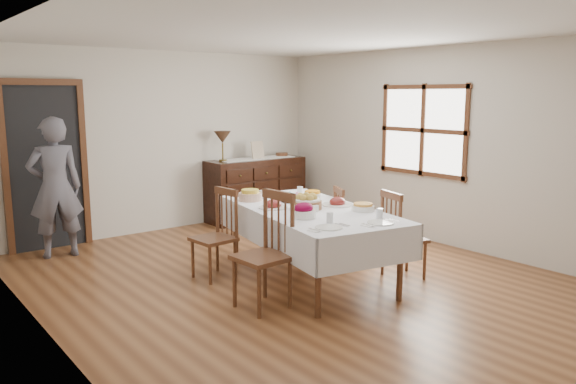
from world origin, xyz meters
TOP-DOWN VIEW (x-y plane):
  - ground at (0.00, 0.00)m, footprint 6.00×6.00m
  - room_shell at (-0.15, 0.42)m, footprint 5.02×6.02m
  - dining_table at (0.14, -0.09)m, footprint 1.56×2.46m
  - chair_left_near at (-0.69, -0.45)m, footprint 0.48×0.48m
  - chair_left_far at (-0.60, 0.59)m, footprint 0.44×0.44m
  - chair_right_near at (0.95, -0.67)m, footprint 0.49×0.49m
  - chair_right_far at (0.96, 0.15)m, footprint 0.50×0.50m
  - sideboard at (1.40, 2.72)m, footprint 1.62×0.58m
  - person at (-1.73, 2.48)m, footprint 0.62×0.44m
  - bread_basket at (0.10, -0.09)m, footprint 0.33×0.33m
  - egg_basket at (0.24, 0.33)m, footprint 0.27×0.27m
  - ham_platter_a at (-0.16, 0.15)m, footprint 0.31×0.31m
  - ham_platter_b at (0.49, -0.15)m, footprint 0.34×0.34m
  - beet_bowl at (-0.20, -0.41)m, footprint 0.24×0.24m
  - carrot_bowl at (0.53, 0.31)m, footprint 0.20×0.20m
  - pineapple_bowl at (-0.10, 0.67)m, footprint 0.27×0.27m
  - casserole_dish at (0.50, -0.53)m, footprint 0.24×0.24m
  - butter_dish at (0.03, -0.24)m, footprint 0.15×0.11m
  - setting_left at (-0.25, -0.83)m, footprint 0.44×0.31m
  - setting_right at (0.26, -0.99)m, footprint 0.44×0.31m
  - glass_far_a at (0.06, 0.67)m, footprint 0.06×0.06m
  - glass_far_b at (0.61, 0.63)m, footprint 0.07×0.07m
  - runner at (1.42, 2.73)m, footprint 1.30×0.35m
  - table_lamp at (0.82, 2.75)m, footprint 0.26×0.26m
  - picture_frame at (1.42, 2.68)m, footprint 0.22×0.08m
  - deco_bowl at (1.96, 2.76)m, footprint 0.20×0.20m

SIDE VIEW (x-z plane):
  - ground at x=0.00m, z-range 0.00..0.00m
  - chair_right_far at x=0.96m, z-range 0.01..0.90m
  - chair_right_near at x=0.95m, z-range 0.01..0.97m
  - sideboard at x=1.40m, z-range 0.00..0.97m
  - chair_left_far at x=-0.60m, z-range 0.01..0.98m
  - chair_left_near at x=-0.69m, z-range 0.01..1.10m
  - dining_table at x=0.14m, z-range 0.30..1.08m
  - setting_left at x=-0.25m, z-range 0.75..0.85m
  - setting_right at x=0.26m, z-range 0.75..0.85m
  - ham_platter_b at x=0.49m, z-range 0.75..0.87m
  - ham_platter_a at x=-0.16m, z-range 0.76..0.87m
  - egg_basket at x=0.24m, z-range 0.76..0.87m
  - butter_dish at x=0.03m, z-range 0.78..0.85m
  - casserole_dish at x=0.50m, z-range 0.78..0.86m
  - carrot_bowl at x=0.53m, z-range 0.78..0.88m
  - glass_far_b at x=0.61m, z-range 0.78..0.88m
  - glass_far_a at x=0.06m, z-range 0.78..0.88m
  - pineapple_bowl at x=-0.10m, z-range 0.78..0.91m
  - beet_bowl at x=-0.20m, z-range 0.77..0.93m
  - bread_basket at x=0.10m, z-range 0.77..0.94m
  - person at x=-1.73m, z-range 0.00..1.84m
  - runner at x=1.42m, z-range 0.97..0.98m
  - deco_bowl at x=1.96m, z-range 0.97..1.03m
  - picture_frame at x=1.42m, z-range 0.97..1.25m
  - table_lamp at x=0.82m, z-range 1.10..1.56m
  - room_shell at x=-0.15m, z-range 0.32..2.97m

